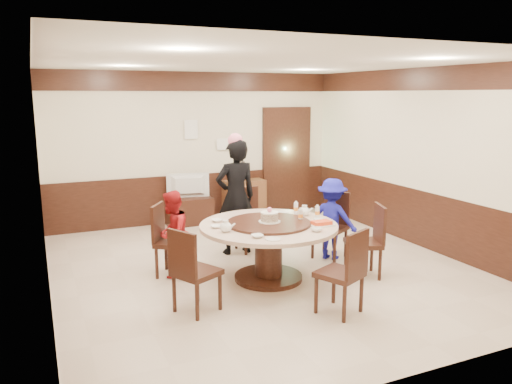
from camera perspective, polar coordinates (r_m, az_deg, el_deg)
name	(u,v)px	position (r m, az deg, el deg)	size (l,w,h in m)	color
room	(263,192)	(6.80, 0.76, -0.04)	(6.00, 6.04, 2.84)	beige
banquet_table	(269,240)	(6.50, 1.44, -5.53)	(1.78, 1.78, 0.78)	black
chair_0	(330,237)	(7.52, 8.47, -5.14)	(0.61, 0.60, 0.97)	black
chair_1	(251,231)	(7.78, -0.59, -4.46)	(0.46, 0.47, 0.97)	black
chair_2	(172,253)	(6.82, -9.54, -6.89)	(0.61, 0.61, 0.97)	black
chair_3	(196,285)	(5.68, -6.93, -10.56)	(0.60, 0.59, 0.97)	black
chair_4	(341,287)	(5.68, 9.68, -10.65)	(0.58, 0.59, 0.97)	black
chair_5	(365,254)	(6.84, 12.30, -6.93)	(0.57, 0.56, 0.97)	black
person_standing	(236,197)	(7.51, -2.33, -0.58)	(0.64, 0.42, 1.74)	black
person_red	(172,234)	(6.72, -9.56, -4.73)	(0.56, 0.44, 1.15)	#AA161A
person_blue	(332,219)	(7.40, 8.66, -3.07)	(0.77, 0.44, 1.20)	#18199B
birthday_cake	(270,217)	(6.42, 1.55, -2.85)	(0.28, 0.28, 0.19)	white
teapot_left	(226,227)	(6.08, -3.48, -4.02)	(0.17, 0.15, 0.13)	white
teapot_right	(304,211)	(6.90, 5.55, -2.22)	(0.17, 0.15, 0.13)	white
bowl_0	(217,220)	(6.57, -4.47, -3.26)	(0.14, 0.14, 0.04)	white
bowl_1	(317,230)	(6.15, 6.93, -4.28)	(0.14, 0.14, 0.04)	white
bowl_2	(257,236)	(5.85, 0.15, -5.05)	(0.14, 0.14, 0.03)	white
bowl_3	(318,220)	(6.60, 7.14, -3.21)	(0.13, 0.13, 0.04)	white
bowl_4	(216,227)	(6.28, -4.59, -3.96)	(0.14, 0.14, 0.03)	white
saucer_near	(273,239)	(5.77, 1.98, -5.39)	(0.18, 0.18, 0.01)	white
saucer_far	(282,212)	(7.07, 3.01, -2.31)	(0.18, 0.18, 0.01)	white
shrimp_platter	(322,224)	(6.41, 7.50, -3.60)	(0.30, 0.20, 0.06)	white
bottle_0	(301,215)	(6.60, 5.11, -2.65)	(0.06, 0.06, 0.16)	silver
bottle_1	(317,212)	(6.79, 7.02, -2.30)	(0.06, 0.06, 0.16)	silver
bottle_2	(296,208)	(6.99, 4.58, -1.86)	(0.06, 0.06, 0.16)	silver
tv_stand	(189,211)	(9.40, -7.66, -2.17)	(0.85, 0.45, 0.50)	black
television	(188,186)	(9.30, -7.73, 0.69)	(0.79, 0.10, 0.45)	#939396
side_cabinet	(244,199)	(9.77, -1.38, -0.82)	(0.80, 0.40, 0.75)	brown
thermos	(241,171)	(9.64, -1.72, 2.44)	(0.15, 0.15, 0.38)	silver
notice_left	(191,129)	(9.41, -7.42, 7.10)	(0.25, 0.00, 0.35)	white
notice_right	(224,144)	(9.64, -3.66, 5.48)	(0.30, 0.00, 0.22)	white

